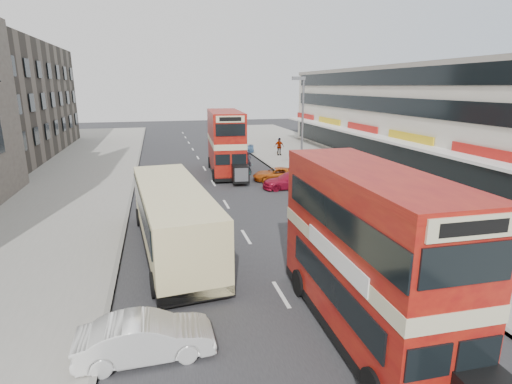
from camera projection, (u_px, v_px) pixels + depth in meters
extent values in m
plane|color=#28282B|center=(299.00, 325.00, 12.94)|extent=(160.00, 160.00, 0.00)
cube|color=#28282B|center=(213.00, 183.00, 31.71)|extent=(12.00, 90.00, 0.01)
cube|color=gray|center=(352.00, 175.00, 34.47)|extent=(12.00, 90.00, 0.15)
cube|color=gray|center=(48.00, 192.00, 28.91)|extent=(12.00, 90.00, 0.15)
cube|color=gray|center=(133.00, 187.00, 30.28)|extent=(0.20, 90.00, 0.16)
cube|color=gray|center=(287.00, 178.00, 33.10)|extent=(0.20, 90.00, 0.16)
cube|color=beige|center=(424.00, 119.00, 37.06)|extent=(8.00, 46.00, 9.00)
cube|color=black|center=(382.00, 152.00, 36.86)|extent=(0.10, 44.00, 2.40)
cube|color=gray|center=(429.00, 67.00, 35.87)|extent=(8.20, 46.20, 0.40)
cube|color=white|center=(375.00, 137.00, 36.31)|extent=(1.80, 44.00, 0.20)
cylinder|color=slate|center=(302.00, 133.00, 30.33)|extent=(0.16, 0.16, 8.00)
cube|color=slate|center=(299.00, 78.00, 29.21)|extent=(1.00, 0.20, 0.25)
cube|color=black|center=(361.00, 319.00, 12.63)|extent=(2.59, 7.91, 0.34)
cube|color=maroon|center=(364.00, 285.00, 12.33)|extent=(2.57, 7.91, 2.17)
cube|color=beige|center=(366.00, 248.00, 12.01)|extent=(2.61, 7.95, 0.44)
cube|color=maroon|center=(369.00, 211.00, 11.71)|extent=(2.57, 7.91, 2.07)
cube|color=maroon|center=(372.00, 174.00, 11.42)|extent=(2.59, 7.93, 0.25)
cube|color=black|center=(226.00, 169.00, 35.32)|extent=(3.15, 8.39, 0.36)
cube|color=maroon|center=(226.00, 155.00, 35.00)|extent=(3.13, 8.38, 2.26)
cube|color=beige|center=(225.00, 141.00, 34.67)|extent=(3.17, 8.43, 0.46)
cube|color=maroon|center=(225.00, 126.00, 34.35)|extent=(3.13, 8.38, 2.16)
cube|color=maroon|center=(225.00, 112.00, 34.05)|extent=(3.15, 8.41, 0.26)
cube|color=black|center=(240.00, 174.00, 30.78)|extent=(1.32, 1.32, 1.34)
cube|color=black|center=(174.00, 242.00, 18.69)|extent=(3.77, 10.99, 0.43)
cube|color=beige|center=(173.00, 216.00, 18.37)|extent=(3.75, 10.99, 2.80)
imported|color=white|center=(146.00, 338.00, 11.25)|extent=(3.84, 1.41, 1.26)
imported|color=#A3102B|center=(290.00, 181.00, 29.97)|extent=(4.15, 1.70, 1.20)
imported|color=#D05D14|center=(276.00, 174.00, 32.43)|extent=(3.98, 2.13, 1.06)
imported|color=#537BA7|center=(236.00, 148.00, 45.11)|extent=(4.04, 1.64, 1.37)
imported|color=gray|center=(340.00, 182.00, 27.59)|extent=(0.81, 0.78, 1.83)
imported|color=gray|center=(279.00, 147.00, 43.42)|extent=(1.14, 0.56, 1.88)
imported|color=gray|center=(248.00, 169.00, 35.11)|extent=(0.71, 1.67, 0.86)
imported|color=#21212A|center=(248.00, 161.00, 34.93)|extent=(0.60, 0.42, 1.55)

